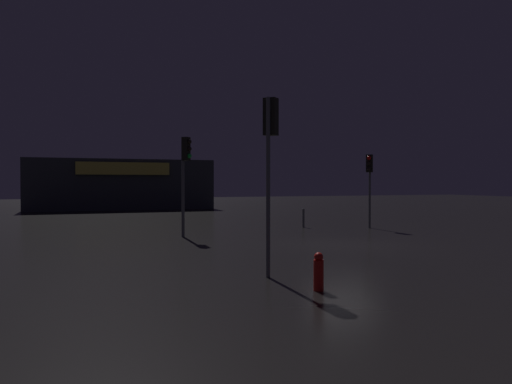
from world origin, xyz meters
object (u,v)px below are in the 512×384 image
object	(u,v)px
store_building	(119,184)
fire_hydrant	(319,272)
traffic_signal_cross_right	(270,139)
traffic_signal_cross_left	(369,173)
traffic_signal_opposite	(185,164)

from	to	relation	value
store_building	fire_hydrant	distance (m)	37.42
store_building	traffic_signal_cross_right	distance (m)	35.55
traffic_signal_cross_left	fire_hydrant	bearing A→B (deg)	-127.80
traffic_signal_opposite	fire_hydrant	bearing A→B (deg)	-87.83
traffic_signal_cross_right	store_building	bearing A→B (deg)	90.87
store_building	fire_hydrant	size ratio (longest dim) A/B	18.87
store_building	traffic_signal_opposite	size ratio (longest dim) A/B	3.67
traffic_signal_cross_left	fire_hydrant	size ratio (longest dim) A/B	4.53
store_building	traffic_signal_opposite	xyz separation A→B (m)	(0.48, -26.12, 0.93)
traffic_signal_cross_left	fire_hydrant	xyz separation A→B (m)	(-9.24, -11.91, -2.43)
store_building	fire_hydrant	bearing A→B (deg)	-88.61
traffic_signal_cross_right	fire_hydrant	distance (m)	3.54
traffic_signal_opposite	traffic_signal_cross_right	world-z (taller)	traffic_signal_cross_right
traffic_signal_cross_right	traffic_signal_opposite	bearing A→B (deg)	90.38
store_building	traffic_signal_cross_left	xyz separation A→B (m)	(10.15, -25.46, 0.66)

